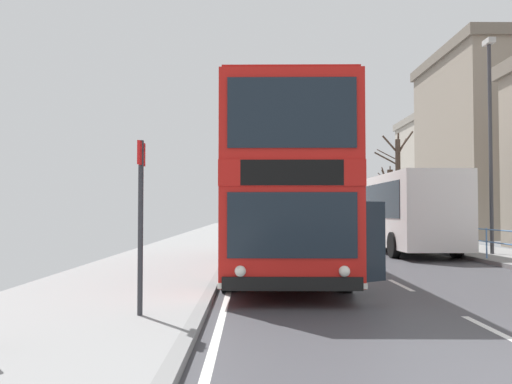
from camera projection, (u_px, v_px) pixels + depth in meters
The scene contains 7 objects.
double_decker_bus_main at pixel (281, 191), 15.13m from camera, with size 3.30×11.36×4.36m.
background_bus_far_lane at pixel (398, 211), 23.64m from camera, with size 2.68×10.70×3.19m.
bus_stop_sign_near at pixel (141, 207), 8.30m from camera, with size 0.08×0.44×2.66m.
street_lamp_far_side at pixel (490, 129), 20.46m from camera, with size 0.28×0.60×8.09m.
bare_tree_far_00 at pixel (398, 182), 33.41m from camera, with size 2.42×2.75×6.56m.
bare_tree_far_01 at pixel (390, 200), 38.50m from camera, with size 1.68×2.90×4.68m.
background_building_01 at pixel (464, 170), 52.80m from camera, with size 9.28×17.44×11.48m.
Camera 1 is at (-3.49, -5.30, 1.70)m, focal length 38.27 mm.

